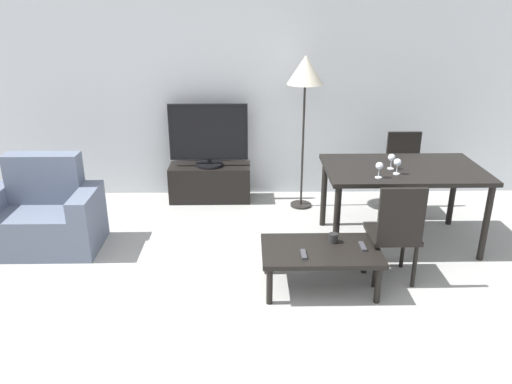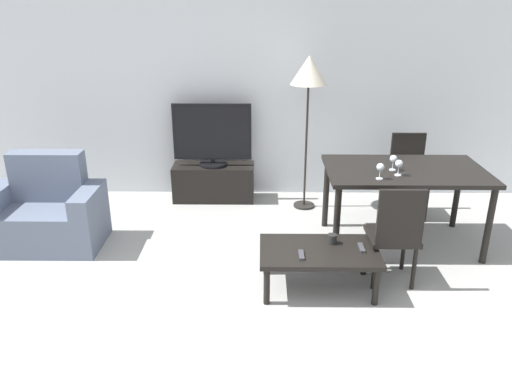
% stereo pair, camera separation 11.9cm
% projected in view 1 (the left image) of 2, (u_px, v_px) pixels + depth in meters
% --- Properties ---
extents(wall_back, '(7.57, 0.06, 2.70)m').
position_uv_depth(wall_back, '(232.00, 82.00, 5.73)').
color(wall_back, silver).
rests_on(wall_back, ground_plane).
extents(armchair, '(1.06, 0.64, 0.88)m').
position_uv_depth(armchair, '(43.00, 217.00, 4.75)').
color(armchair, slate).
rests_on(armchair, ground_plane).
extents(tv_stand, '(0.94, 0.37, 0.42)m').
position_uv_depth(tv_stand, '(210.00, 183.00, 5.90)').
color(tv_stand, black).
rests_on(tv_stand, ground_plane).
extents(tv, '(0.90, 0.31, 0.73)m').
position_uv_depth(tv, '(208.00, 136.00, 5.69)').
color(tv, black).
rests_on(tv, tv_stand).
extents(coffee_table, '(0.96, 0.57, 0.36)m').
position_uv_depth(coffee_table, '(321.00, 253.00, 4.06)').
color(coffee_table, black).
rests_on(coffee_table, ground_plane).
extents(dining_table, '(1.47, 0.89, 0.77)m').
position_uv_depth(dining_table, '(403.00, 176.00, 4.71)').
color(dining_table, black).
rests_on(dining_table, ground_plane).
extents(dining_chair_near, '(0.40, 0.40, 0.89)m').
position_uv_depth(dining_chair_near, '(396.00, 230.00, 4.08)').
color(dining_chair_near, black).
rests_on(dining_chair_near, ground_plane).
extents(dining_chair_far, '(0.40, 0.40, 0.89)m').
position_uv_depth(dining_chair_far, '(404.00, 170.00, 5.50)').
color(dining_chair_far, black).
rests_on(dining_chair_far, ground_plane).
extents(floor_lamp, '(0.39, 0.39, 1.70)m').
position_uv_depth(floor_lamp, '(305.00, 76.00, 5.25)').
color(floor_lamp, black).
rests_on(floor_lamp, ground_plane).
extents(remote_primary, '(0.04, 0.15, 0.02)m').
position_uv_depth(remote_primary, '(304.00, 254.00, 3.93)').
color(remote_primary, '#38383D').
rests_on(remote_primary, coffee_table).
extents(remote_secondary, '(0.04, 0.15, 0.02)m').
position_uv_depth(remote_secondary, '(363.00, 246.00, 4.06)').
color(remote_secondary, '#38383D').
rests_on(remote_secondary, coffee_table).
extents(cup_white_near, '(0.08, 0.08, 0.08)m').
position_uv_depth(cup_white_near, '(333.00, 238.00, 4.13)').
color(cup_white_near, black).
rests_on(cup_white_near, coffee_table).
extents(wine_glass_left, '(0.07, 0.07, 0.15)m').
position_uv_depth(wine_glass_left, '(397.00, 163.00, 4.47)').
color(wine_glass_left, silver).
rests_on(wine_glass_left, dining_table).
extents(wine_glass_center, '(0.07, 0.07, 0.15)m').
position_uv_depth(wine_glass_center, '(392.00, 158.00, 4.60)').
color(wine_glass_center, silver).
rests_on(wine_glass_center, dining_table).
extents(wine_glass_right, '(0.07, 0.07, 0.15)m').
position_uv_depth(wine_glass_right, '(379.00, 167.00, 4.37)').
color(wine_glass_right, silver).
rests_on(wine_glass_right, dining_table).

